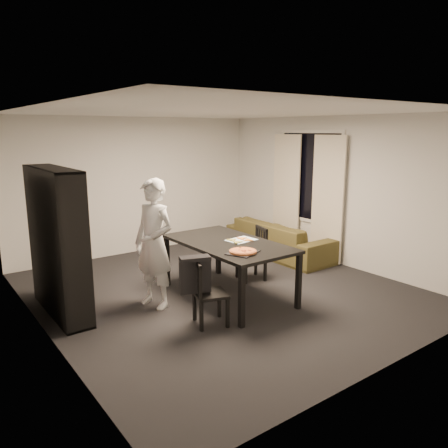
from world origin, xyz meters
TOP-DOWN VIEW (x-y plane):
  - room at (0.00, 0.00)m, footprint 5.01×5.51m
  - window_pane at (2.48, 0.60)m, footprint 0.02×1.40m
  - window_frame at (2.48, 0.60)m, footprint 0.03×1.52m
  - curtain_left at (2.40, 0.08)m, footprint 0.03×0.70m
  - curtain_right at (2.40, 1.12)m, footprint 0.03×0.70m
  - bookshelf at (-2.16, 0.60)m, footprint 0.35×1.50m
  - dining_table at (-0.06, -0.25)m, footprint 1.08×1.94m
  - chair_left at (-0.86, -0.84)m, footprint 0.48×0.48m
  - chair_right at (0.76, 0.10)m, footprint 0.48×0.48m
  - draped_jacket at (-0.97, -0.80)m, footprint 0.39×0.26m
  - person at (-1.06, 0.07)m, footprint 0.59×0.73m
  - baking_tray at (-0.24, -0.81)m, footprint 0.49×0.45m
  - pepperoni_pizza at (-0.25, -0.82)m, footprint 0.35×0.35m
  - kitchen_towel at (0.15, -0.28)m, footprint 0.43×0.34m
  - pizza_slices at (0.10, -0.30)m, footprint 0.45×0.41m
  - sofa at (2.01, 0.87)m, footprint 0.88×2.25m

SIDE VIEW (x-z plane):
  - sofa at x=2.01m, z-range 0.00..0.66m
  - chair_left at x=-0.86m, z-range 0.06..0.88m
  - chair_right at x=0.76m, z-range 0.06..0.91m
  - draped_jacket at x=-0.97m, z-range 0.45..0.91m
  - dining_table at x=-0.06m, z-range 0.33..1.14m
  - kitchen_towel at x=0.15m, z-range 0.81..0.82m
  - baking_tray at x=-0.24m, z-range 0.81..0.82m
  - pizza_slices at x=0.10m, z-range 0.82..0.83m
  - pepperoni_pizza at x=-0.25m, z-range 0.82..0.85m
  - person at x=-1.06m, z-range 0.00..1.74m
  - bookshelf at x=-2.16m, z-range 0.00..1.90m
  - curtain_left at x=2.40m, z-range 0.02..2.27m
  - curtain_right at x=2.40m, z-range 0.02..2.27m
  - room at x=0.00m, z-range 0.00..2.60m
  - window_pane at x=2.48m, z-range 0.70..2.30m
  - window_frame at x=2.48m, z-range 0.64..2.36m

